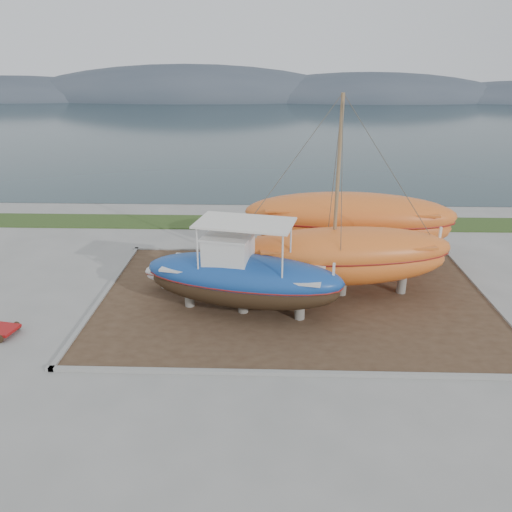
# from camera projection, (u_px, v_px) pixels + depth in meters

# --- Properties ---
(ground) EXTENTS (140.00, 140.00, 0.00)m
(ground) POSITION_uv_depth(u_px,v_px,m) (299.00, 344.00, 19.87)
(ground) COLOR gray
(ground) RESTS_ON ground
(dirt_patch) EXTENTS (18.00, 12.00, 0.06)m
(dirt_patch) POSITION_uv_depth(u_px,v_px,m) (295.00, 298.00, 23.57)
(dirt_patch) COLOR #422D1E
(dirt_patch) RESTS_ON ground
(curb_frame) EXTENTS (18.60, 12.60, 0.15)m
(curb_frame) POSITION_uv_depth(u_px,v_px,m) (295.00, 297.00, 23.55)
(curb_frame) COLOR gray
(curb_frame) RESTS_ON ground
(grass_strip) EXTENTS (44.00, 3.00, 0.08)m
(grass_strip) POSITION_uv_depth(u_px,v_px,m) (288.00, 223.00, 34.24)
(grass_strip) COLOR #284219
(grass_strip) RESTS_ON ground
(sea) EXTENTS (260.00, 100.00, 0.04)m
(sea) POSITION_uv_depth(u_px,v_px,m) (279.00, 124.00, 84.84)
(sea) COLOR #192D33
(sea) RESTS_ON ground
(mountain_ridge) EXTENTS (200.00, 36.00, 20.00)m
(mountain_ridge) POSITION_uv_depth(u_px,v_px,m) (277.00, 99.00, 135.88)
(mountain_ridge) COLOR #333D49
(mountain_ridge) RESTS_ON ground
(blue_caique) EXTENTS (9.15, 4.49, 4.22)m
(blue_caique) POSITION_uv_depth(u_px,v_px,m) (243.00, 268.00, 21.47)
(blue_caique) COLOR #174494
(blue_caique) RESTS_ON dirt_patch
(white_dinghy) EXTENTS (4.75, 3.28, 1.34)m
(white_dinghy) POSITION_uv_depth(u_px,v_px,m) (190.00, 271.00, 24.84)
(white_dinghy) COLOR silver
(white_dinghy) RESTS_ON dirt_patch
(orange_sailboat) EXTENTS (10.35, 4.00, 9.22)m
(orange_sailboat) POSITION_uv_depth(u_px,v_px,m) (348.00, 201.00, 22.18)
(orange_sailboat) COLOR orange
(orange_sailboat) RESTS_ON dirt_patch
(orange_bare_hull) EXTENTS (11.57, 4.14, 3.73)m
(orange_bare_hull) POSITION_uv_depth(u_px,v_px,m) (348.00, 228.00, 27.25)
(orange_bare_hull) COLOR orange
(orange_bare_hull) RESTS_ON dirt_patch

